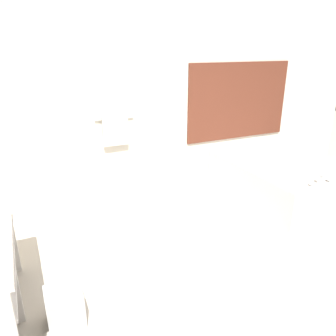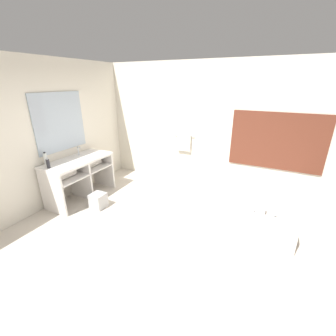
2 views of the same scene
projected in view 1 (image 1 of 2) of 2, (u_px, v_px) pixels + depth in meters
ground_plane at (231, 296)px, 2.73m from camera, size 16.00×16.00×0.00m
wall_back_with_blinds at (139, 98)px, 4.18m from camera, size 7.40×0.13×2.70m
bathtub at (272, 179)px, 4.41m from camera, size 0.95×1.70×0.63m
waste_bin at (65, 307)px, 2.43m from camera, size 0.26×0.26×0.29m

